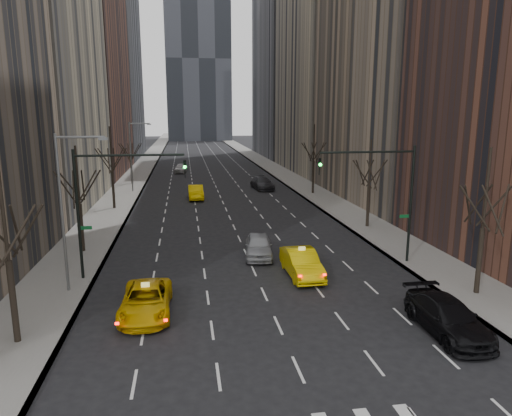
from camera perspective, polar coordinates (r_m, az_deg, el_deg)
name	(u,v)px	position (r m, az deg, el deg)	size (l,w,h in m)	color
ground	(298,369)	(19.75, 5.29, -19.45)	(400.00, 400.00, 0.00)	black
sidewalk_left	(141,169)	(87.31, -14.14, 4.70)	(4.50, 320.00, 0.15)	slate
sidewalk_right	(271,167)	(88.51, 1.92, 5.14)	(4.50, 320.00, 0.15)	slate
bld_left_far	(75,40)	(84.95, -21.74, 18.91)	(14.00, 28.00, 44.00)	brown
bld_left_deep	(102,23)	(115.37, -18.64, 21.02)	(14.00, 30.00, 60.00)	#5E5E63
bld_right_far	(331,26)	(85.68, 9.40, 21.52)	(14.00, 28.00, 50.00)	tan
bld_right_deep	(291,33)	(115.84, 4.35, 21.03)	(14.00, 30.00, 58.00)	#5E5E63
tree_lw_a	(9,262)	(22.66, -28.51, -5.97)	(3.36, 3.50, 8.28)	black
tree_lw_b	(80,204)	(35.80, -21.18, 0.48)	(3.36, 3.50, 7.82)	black
tree_lw_c	(112,172)	(51.31, -17.54, 4.27)	(3.36, 3.50, 8.74)	black
tree_lw_d	(131,160)	(69.10, -15.36, 5.79)	(3.36, 3.50, 7.36)	black
tree_rw_a	(483,229)	(28.39, 26.47, -2.42)	(3.36, 3.50, 8.28)	black
tree_rw_b	(369,187)	(42.18, 13.95, 2.52)	(3.36, 3.50, 7.82)	black
tree_rw_c	(314,163)	(58.99, 7.20, 5.62)	(3.36, 3.50, 8.74)	black
traffic_mast_left	(106,193)	(29.14, -18.29, 1.80)	(6.69, 0.39, 8.00)	black
traffic_mast_right	(388,186)	(31.72, 16.22, 2.69)	(6.69, 0.39, 8.00)	black
streetlight_near	(67,197)	(27.54, -22.52, 1.23)	(2.83, 0.22, 9.00)	slate
streetlight_far	(133,150)	(61.87, -15.08, 7.07)	(2.83, 0.22, 9.00)	slate
taxi_suv	(146,301)	(24.65, -13.58, -11.18)	(2.50, 5.42, 1.51)	#DAA704
taxi_sedan	(302,263)	(29.46, 5.72, -6.85)	(1.81, 5.18, 1.71)	#D9B904
silver_sedan_ahead	(259,246)	(33.15, 0.34, -4.73)	(1.93, 4.79, 1.63)	gray
parked_suv_black	(447,317)	(23.87, 22.82, -12.45)	(2.25, 5.54, 1.61)	black
far_taxi	(196,192)	(55.98, -7.54, 1.98)	(1.76, 5.03, 1.66)	yellow
far_suv_grey	(262,183)	(62.76, 0.76, 3.13)	(2.35, 5.77, 1.67)	#2A2A2F
far_car_white	(181,168)	(81.43, -9.37, 4.94)	(1.92, 4.78, 1.63)	silver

